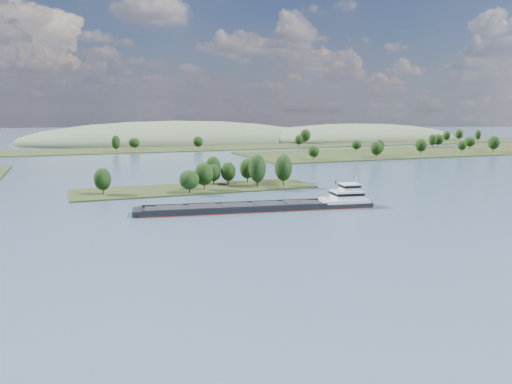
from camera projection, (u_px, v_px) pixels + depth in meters
name	position (u px, v px, depth m)	size (l,w,h in m)	color
ground	(243.00, 218.00, 154.09)	(1800.00, 1800.00, 0.00)	#3D566A
tree_island	(215.00, 179.00, 210.76)	(100.00, 30.83, 15.32)	#232E14
right_bank	(440.00, 150.00, 400.97)	(320.00, 90.00, 14.16)	#232E14
back_shoreline	(140.00, 149.00, 414.71)	(900.00, 60.00, 15.40)	#232E14
hill_east	(356.00, 139.00, 568.36)	(260.00, 140.00, 36.00)	#495C3F
hill_west	(177.00, 142.00, 525.48)	(320.00, 160.00, 44.00)	#495C3F
cargo_barge	(273.00, 205.00, 166.78)	(80.42, 21.34, 10.80)	black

